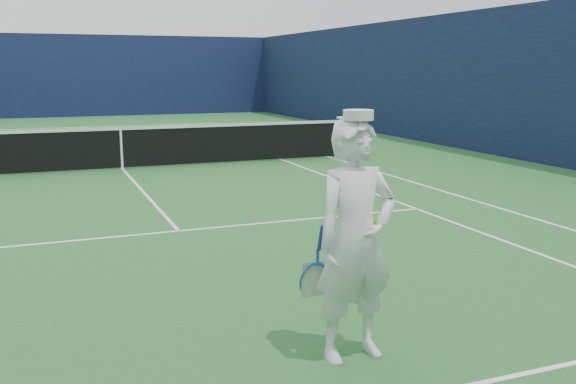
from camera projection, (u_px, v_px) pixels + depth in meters
The scene contains 5 objects.
ground at pixel (122, 169), 15.35m from camera, with size 80.00×80.00×0.00m, color #256129.
court_markings at pixel (122, 169), 15.35m from camera, with size 11.03×23.83×0.01m.
windscreen_fence at pixel (118, 85), 14.97m from camera, with size 20.12×36.12×4.00m.
tennis_net at pixel (121, 146), 15.24m from camera, with size 12.88×0.09×1.07m.
tennis_player at pixel (356, 240), 5.20m from camera, with size 0.83×0.54×2.06m.
Camera 1 is at (-1.87, -15.57, 2.38)m, focal length 40.00 mm.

